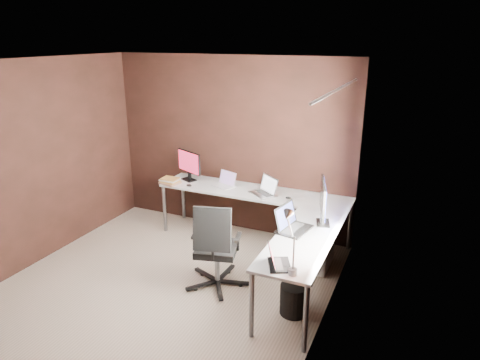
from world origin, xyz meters
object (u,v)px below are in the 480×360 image
at_px(laptop_black_big, 291,224).
at_px(office_chair, 216,262).
at_px(desk_lamp, 289,234).
at_px(laptop_silver, 265,190).
at_px(monitor_left, 189,164).
at_px(wastebasket, 294,299).
at_px(laptop_black_small, 277,262).
at_px(monitor_right, 323,200).
at_px(laptop_white, 225,183).
at_px(drawer_pedestal, 314,243).
at_px(book_stack, 170,181).

distance_m(laptop_black_big, office_chair, 0.96).
relative_size(desk_lamp, office_chair, 0.55).
bearing_deg(laptop_silver, monitor_left, -148.34).
relative_size(office_chair, wastebasket, 3.18).
distance_m(laptop_black_small, wastebasket, 0.71).
relative_size(monitor_right, desk_lamp, 1.02).
distance_m(laptop_white, wastebasket, 2.13).
height_order(desk_lamp, office_chair, desk_lamp).
bearing_deg(desk_lamp, drawer_pedestal, 81.96).
bearing_deg(wastebasket, monitor_right, 83.88).
distance_m(monitor_left, laptop_white, 0.63).
distance_m(drawer_pedestal, desk_lamp, 1.64).
distance_m(drawer_pedestal, laptop_black_small, 1.49).
distance_m(monitor_left, desk_lamp, 2.80).
relative_size(laptop_silver, laptop_black_big, 0.96).
bearing_deg(monitor_left, laptop_white, 20.48).
relative_size(monitor_right, laptop_black_small, 1.72).
bearing_deg(office_chair, laptop_white, 96.37).
bearing_deg(wastebasket, monitor_left, 144.74).
distance_m(monitor_right, desk_lamp, 1.12).
relative_size(monitor_right, laptop_black_big, 1.28).
distance_m(drawer_pedestal, monitor_left, 2.14).
distance_m(office_chair, wastebasket, 0.97).
bearing_deg(monitor_right, office_chair, 103.54).
height_order(monitor_left, laptop_silver, monitor_left).
bearing_deg(drawer_pedestal, laptop_black_big, -101.37).
xyz_separation_m(monitor_left, book_stack, (-0.17, -0.26, -0.20)).
relative_size(laptop_silver, wastebasket, 1.34).
xyz_separation_m(laptop_silver, desk_lamp, (0.88, -1.74, 0.31)).
distance_m(monitor_right, office_chair, 1.39).
relative_size(monitor_right, laptop_white, 1.66).
xyz_separation_m(laptop_silver, wastebasket, (0.84, -1.35, -0.62)).
xyz_separation_m(drawer_pedestal, monitor_right, (0.15, -0.32, 0.71)).
distance_m(desk_lamp, wastebasket, 1.01).
distance_m(laptop_white, book_stack, 0.80).
bearing_deg(monitor_left, laptop_black_big, -4.94).
bearing_deg(book_stack, wastebasket, -28.26).
relative_size(laptop_white, wastebasket, 1.08).
relative_size(laptop_black_big, desk_lamp, 0.80).
bearing_deg(desk_lamp, laptop_black_big, 93.24).
distance_m(drawer_pedestal, monitor_right, 0.79).
xyz_separation_m(monitor_left, laptop_black_big, (1.87, -1.01, -0.19)).
bearing_deg(office_chair, wastebasket, -22.81).
distance_m(drawer_pedestal, laptop_silver, 0.95).
bearing_deg(office_chair, laptop_black_small, -44.33).
bearing_deg(book_stack, laptop_black_small, -35.95).
height_order(book_stack, office_chair, office_chair).
distance_m(drawer_pedestal, laptop_black_big, 0.79).
relative_size(monitor_right, book_stack, 1.99).
xyz_separation_m(monitor_right, office_chair, (-1.03, -0.59, -0.71)).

